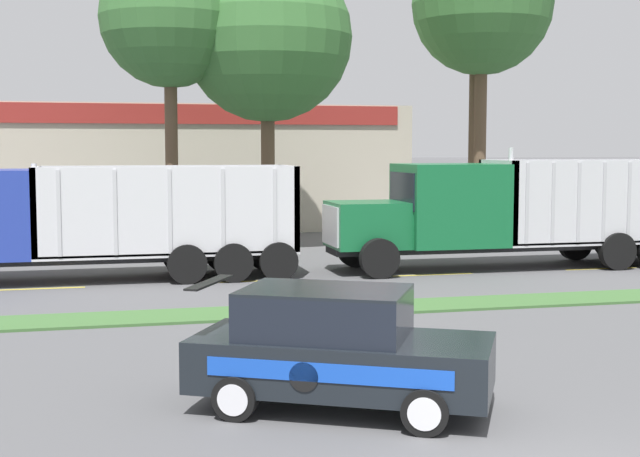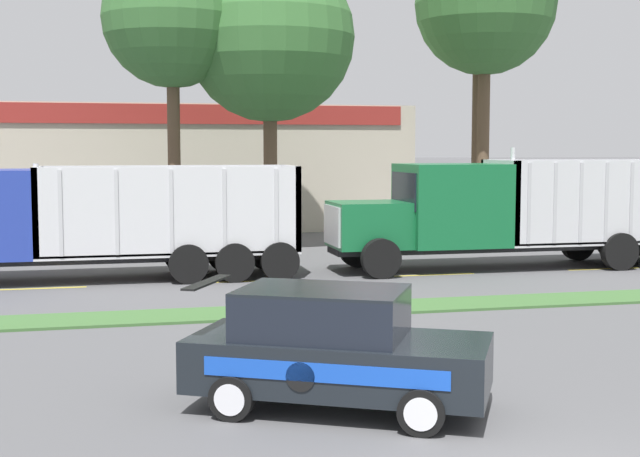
# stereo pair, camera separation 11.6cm
# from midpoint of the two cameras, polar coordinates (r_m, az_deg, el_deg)

# --- Properties ---
(grass_verge) EXTENTS (120.00, 1.56, 0.06)m
(grass_verge) POSITION_cam_midpoint_polar(r_m,az_deg,el_deg) (19.79, -0.29, -5.24)
(grass_verge) COLOR #3D6633
(grass_verge) RESTS_ON ground_plane
(centre_line_3) EXTENTS (2.40, 0.14, 0.01)m
(centre_line_3) POSITION_cam_midpoint_polar(r_m,az_deg,el_deg) (24.05, -17.80, -3.69)
(centre_line_3) COLOR yellow
(centre_line_3) RESTS_ON ground_plane
(centre_line_4) EXTENTS (2.40, 0.14, 0.01)m
(centre_line_4) POSITION_cam_midpoint_polar(r_m,az_deg,el_deg) (24.26, -4.96, -3.38)
(centre_line_4) COLOR yellow
(centre_line_4) RESTS_ON ground_plane
(centre_line_5) EXTENTS (2.40, 0.14, 0.01)m
(centre_line_5) POSITION_cam_midpoint_polar(r_m,az_deg,el_deg) (25.62, 7.08, -2.95)
(centre_line_5) COLOR yellow
(centre_line_5) RESTS_ON ground_plane
(centre_line_6) EXTENTS (2.40, 0.14, 0.01)m
(centre_line_6) POSITION_cam_midpoint_polar(r_m,az_deg,el_deg) (27.98, 17.49, -2.46)
(centre_line_6) COLOR yellow
(centre_line_6) RESTS_ON ground_plane
(dump_truck_lead) EXTENTS (11.69, 2.73, 3.62)m
(dump_truck_lead) POSITION_cam_midpoint_polar(r_m,az_deg,el_deg) (27.04, 10.54, 0.86)
(dump_truck_lead) COLOR black
(dump_truck_lead) RESTS_ON ground_plane
(dump_truck_trail) EXTENTS (12.33, 2.62, 3.21)m
(dump_truck_trail) POSITION_cam_midpoint_polar(r_m,az_deg,el_deg) (24.99, -18.43, 0.21)
(dump_truck_trail) COLOR black
(dump_truck_trail) RESTS_ON ground_plane
(rally_car) EXTENTS (4.43, 3.47, 1.72)m
(rally_car) POSITION_cam_midpoint_polar(r_m,az_deg,el_deg) (12.38, 0.81, -7.68)
(rally_car) COLOR black
(rally_car) RESTS_ON ground_plane
(store_building_backdrop) EXTENTS (28.26, 12.10, 5.44)m
(store_building_backdrop) POSITION_cam_midpoint_polar(r_m,az_deg,el_deg) (43.04, -15.08, 3.83)
(store_building_backdrop) COLOR #BCB29E
(store_building_backdrop) RESTS_ON ground_plane
(tree_behind_left) EXTENTS (4.76, 4.76, 12.78)m
(tree_behind_left) POSITION_cam_midpoint_polar(r_m,az_deg,el_deg) (39.99, 9.86, 13.77)
(tree_behind_left) COLOR brown
(tree_behind_left) RESTS_ON ground_plane
(tree_behind_right) EXTENTS (4.75, 4.75, 11.58)m
(tree_behind_right) POSITION_cam_midpoint_polar(r_m,az_deg,el_deg) (31.49, -9.72, 13.96)
(tree_behind_right) COLOR brown
(tree_behind_right) RESTS_ON ground_plane
(tree_behind_far_right) EXTENTS (5.99, 5.99, 12.00)m
(tree_behind_far_right) POSITION_cam_midpoint_polar(r_m,az_deg,el_deg) (32.18, -3.51, 13.19)
(tree_behind_far_right) COLOR brown
(tree_behind_far_right) RESTS_ON ground_plane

